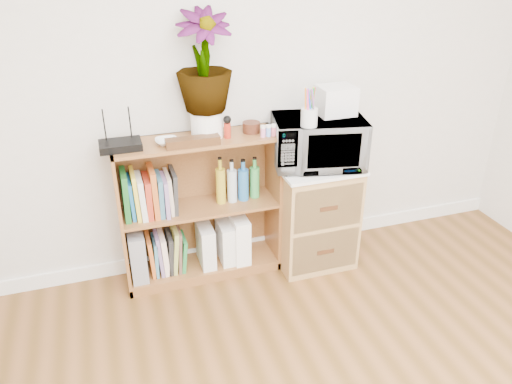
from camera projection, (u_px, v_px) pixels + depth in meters
name	position (u px, v px, depth m)	size (l,w,h in m)	color
skirting_board	(247.00, 245.00, 3.56)	(4.00, 0.02, 0.10)	white
bookshelf	(200.00, 209.00, 3.15)	(1.00, 0.30, 0.95)	brown
wicker_unit	(313.00, 214.00, 3.35)	(0.50, 0.45, 0.70)	#9E7542
microwave	(318.00, 142.00, 3.11)	(0.56, 0.38, 0.31)	silver
pen_cup	(309.00, 117.00, 2.88)	(0.10, 0.10, 0.11)	silver
small_appliance	(336.00, 100.00, 3.06)	(0.22, 0.19, 0.18)	silver
router	(120.00, 145.00, 2.79)	(0.23, 0.16, 0.04)	black
white_bowl	(167.00, 142.00, 2.86)	(0.13, 0.13, 0.03)	silver
plant_pot	(207.00, 124.00, 2.94)	(0.19, 0.19, 0.16)	white
potted_plant	(204.00, 61.00, 2.77)	(0.32, 0.32, 0.57)	#3A722D
trinket_box	(193.00, 142.00, 2.83)	(0.31, 0.08, 0.05)	#3A200F
kokeshi_doll	(227.00, 131.00, 2.93)	(0.04, 0.04, 0.09)	#A82414
wooden_bowl	(251.00, 127.00, 3.03)	(0.11, 0.11, 0.06)	#35190E
paint_jars	(268.00, 131.00, 2.96)	(0.12, 0.04, 0.06)	pink
file_box	(137.00, 253.00, 3.15)	(0.10, 0.26, 0.33)	gray
magazine_holder_left	(206.00, 244.00, 3.27)	(0.09, 0.23, 0.28)	silver
magazine_holder_mid	(225.00, 241.00, 3.31)	(0.09, 0.22, 0.28)	white
magazine_holder_right	(239.00, 237.00, 3.33)	(0.10, 0.25, 0.32)	white
cookbooks	(149.00, 194.00, 3.00)	(0.32, 0.20, 0.30)	#1A6424
liquor_bottles	(238.00, 181.00, 3.15)	(0.29, 0.07, 0.30)	gold
lower_books	(166.00, 252.00, 3.21)	(0.25, 0.19, 0.30)	#CE6224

